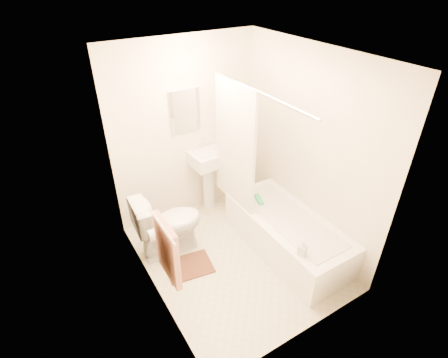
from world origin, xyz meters
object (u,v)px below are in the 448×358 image
toilet (168,224)px  sink (209,177)px  soap_bottle (303,248)px  bath_mat (189,266)px  bathtub (287,234)px

toilet → sink: bearing=-55.3°
toilet → soap_bottle: size_ratio=4.72×
bath_mat → soap_bottle: (0.91, -0.88, 0.55)m
toilet → bath_mat: size_ratio=1.54×
bathtub → soap_bottle: (-0.27, -0.53, 0.32)m
sink → soap_bottle: (0.11, -1.79, 0.05)m
bathtub → bath_mat: bathtub is taller
bath_mat → soap_bottle: bearing=-44.0°
sink → soap_bottle: bearing=-90.0°
bath_mat → sink: bearing=48.8°
toilet → soap_bottle: bearing=-139.3°
bathtub → soap_bottle: bearing=-117.3°
toilet → sink: sink is taller
toilet → soap_bottle: (0.97, -1.27, 0.16)m
bath_mat → toilet: bearing=98.3°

